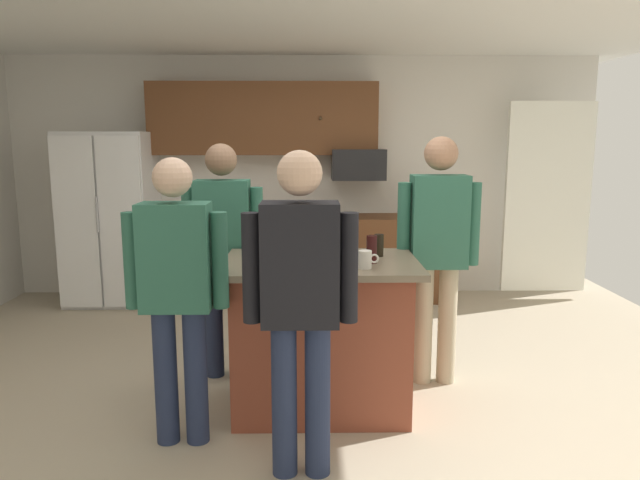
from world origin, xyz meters
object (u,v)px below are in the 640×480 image
Objects in this scene: microwave_over_range at (358,164)px; glass_pilsner at (372,249)px; person_guest_left at (223,245)px; person_host_foreground at (177,284)px; refrigerator at (111,218)px; person_elder_center at (300,294)px; serving_tray at (308,258)px; kitchen_island at (321,334)px; tumbler_amber at (335,244)px; glass_stout_tall at (261,245)px; person_guest_right at (438,243)px; glass_short_whisky at (379,245)px; mug_blue_stoneware at (366,259)px.

microwave_over_range is 2.78m from glass_pilsner.
person_host_foreground is (-0.12, -0.95, -0.04)m from person_guest_left.
refrigerator is 3.89m from person_elder_center.
person_guest_left is at bearing -117.73° from microwave_over_range.
person_elder_center is 0.73m from serving_tray.
microwave_over_range is at bearing 100.29° from person_guest_left.
person_guest_left is (-0.68, 0.53, 0.48)m from kitchen_island.
kitchen_island is at bearing -0.00° from person_host_foreground.
kitchen_island is 1.00m from person_host_foreground.
refrigerator is 3.37m from kitchen_island.
tumbler_amber is at bearing 6.86° from person_host_foreground.
refrigerator reaches higher than glass_pilsner.
person_host_foreground reaches higher than glass_stout_tall.
kitchen_island is at bearing 0.00° from person_guest_right.
microwave_over_range is at bearing 80.61° from kitchen_island.
person_host_foreground is at bearing -151.38° from serving_tray.
person_guest_right is (2.97, -2.16, 0.11)m from refrigerator.
glass_stout_tall is (-0.39, 0.22, 0.54)m from kitchen_island.
microwave_over_range reaches higher than serving_tray.
person_host_foreground is 11.30× the size of glass_short_whisky.
person_guest_right reaches higher than person_host_foreground.
microwave_over_range is 0.35× the size of person_host_foreground.
microwave_over_range reaches higher than kitchen_island.
person_elder_center is 13.40× the size of glass_stout_tall.
refrigerator is 12.45× the size of glass_short_whisky.
tumbler_amber is (-0.28, 0.07, -0.00)m from glass_short_whisky.
person_guest_right is (0.82, 0.40, 0.51)m from kitchen_island.
refrigerator is 2.94m from glass_stout_tall.
person_host_foreground is (1.36, -2.97, 0.04)m from refrigerator.
serving_tray is (0.72, 0.39, 0.06)m from person_host_foreground.
serving_tray is (-0.52, -2.70, -0.46)m from microwave_over_range.
refrigerator is 12.98× the size of tumbler_amber.
tumbler_amber is at bearing 51.22° from serving_tray.
serving_tray is at bearing 149.71° from mug_blue_stoneware.
person_elder_center reaches higher than tumbler_amber.
person_elder_center is at bearing -124.86° from mug_blue_stoneware.
mug_blue_stoneware is 0.16m from glass_pilsner.
microwave_over_range is 3.37m from person_host_foreground.
glass_stout_tall is 0.39m from serving_tray.
microwave_over_range is 0.34× the size of person_elder_center.
person_guest_right is 13.95× the size of glass_stout_tall.
person_elder_center is at bearing -102.58° from tumbler_amber.
person_guest_left is at bearing 137.13° from serving_tray.
person_elder_center is at bearing -53.85° from person_host_foreground.
tumbler_amber is (0.90, 0.62, 0.11)m from person_host_foreground.
person_host_foreground is at bearing -145.57° from tumbler_amber.
glass_stout_tall is at bearing 150.64° from kitchen_island.
kitchen_island is 0.63m from mug_blue_stoneware.
mug_blue_stoneware is at bearing -48.96° from refrigerator.
mug_blue_stoneware is (0.37, 0.53, 0.06)m from person_elder_center.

